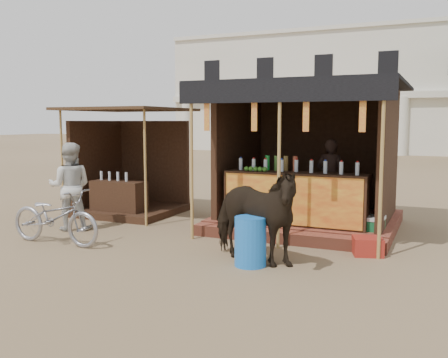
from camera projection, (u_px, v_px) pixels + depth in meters
The scene contains 10 objects.
ground at pixel (179, 266), 7.25m from camera, with size 120.00×120.00×0.00m, color #846B4C.
main_stall at pixel (308, 176), 9.77m from camera, with size 3.60×3.61×2.78m.
secondary_stall at pixel (126, 176), 11.37m from camera, with size 2.40×2.40×2.38m.
cow at pixel (253, 215), 7.32m from camera, with size 0.77×1.69×1.43m, color black.
motorbike at pixel (55, 217), 8.47m from camera, with size 0.63×1.81×0.95m, color #96969E.
bystander at pixel (70, 186), 9.57m from camera, with size 0.82×0.64×1.69m, color beige.
blue_barrel at pixel (250, 241), 7.21m from camera, with size 0.46×0.46×0.72m, color blue.
red_crate at pixel (368, 246), 7.82m from camera, with size 0.44×0.42×0.28m, color maroon.
cooler at pixel (365, 228), 8.68m from camera, with size 0.67×0.48×0.46m.
background_building at pixel (362, 94), 34.78m from camera, with size 26.00×7.45×8.18m.
Camera 1 is at (3.46, -6.18, 2.08)m, focal length 40.00 mm.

